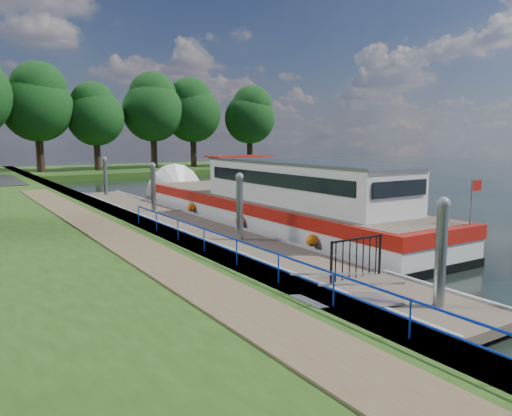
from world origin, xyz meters
TOP-DOWN VIEW (x-y plane):
  - ground at (0.00, 0.00)m, footprint 160.00×160.00m
  - bank_edge at (-2.55, 15.00)m, footprint 1.10×90.00m
  - far_bank at (12.00, 52.00)m, footprint 60.00×18.00m
  - footpath at (-4.40, 8.00)m, footprint 1.60×40.00m
  - blue_fence at (-2.75, 3.00)m, footprint 0.04×18.04m
  - pontoon at (0.00, 13.00)m, footprint 2.50×30.00m
  - mooring_piles at (0.00, 13.00)m, footprint 0.30×27.30m
  - gangway at (-1.85, 0.50)m, footprint 2.58×1.00m
  - gate_panel at (-0.00, 2.20)m, footprint 1.85×0.05m
  - barge at (3.60, 12.39)m, footprint 4.36×21.15m
  - horizon_trees at (-1.61, 48.68)m, footprint 54.38×10.03m

SIDE VIEW (x-z plane):
  - ground at x=0.00m, z-range 0.00..0.00m
  - pontoon at x=0.00m, z-range -0.10..0.46m
  - far_bank at x=12.00m, z-range 0.00..0.60m
  - bank_edge at x=-2.55m, z-range 0.00..0.78m
  - gangway at x=-1.85m, z-range 0.16..1.09m
  - footpath at x=-4.40m, z-range 0.78..0.83m
  - barge at x=3.60m, z-range -1.30..3.48m
  - gate_panel at x=0.00m, z-range 0.57..1.72m
  - mooring_piles at x=0.00m, z-range -0.50..3.05m
  - blue_fence at x=-2.75m, z-range 0.95..1.67m
  - horizon_trees at x=-1.61m, z-range 1.51..14.38m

